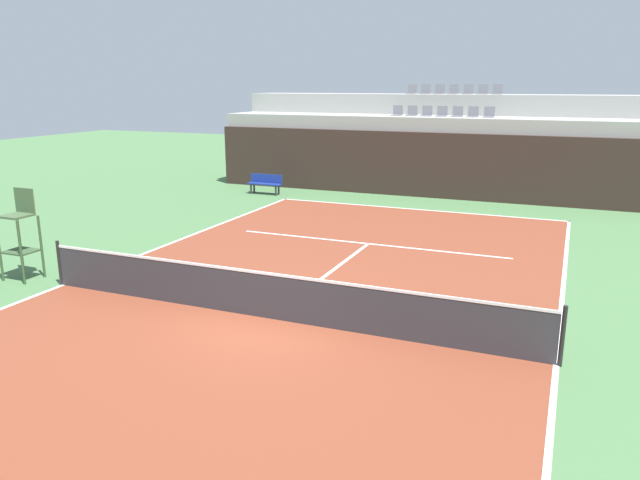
{
  "coord_description": "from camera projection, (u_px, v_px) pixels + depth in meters",
  "views": [
    {
      "loc": [
        5.38,
        -10.16,
        4.6
      ],
      "look_at": [
        0.29,
        2.0,
        1.2
      ],
      "focal_mm": 33.96,
      "sensor_mm": 36.0,
      "label": 1
    }
  ],
  "objects": [
    {
      "name": "ground_plane",
      "position": [
        269.0,
        319.0,
        12.24
      ],
      "size": [
        80.0,
        80.0,
        0.0
      ],
      "primitive_type": "plane",
      "color": "#477042"
    },
    {
      "name": "court_surface",
      "position": [
        269.0,
        318.0,
        12.24
      ],
      "size": [
        11.0,
        24.0,
        0.01
      ],
      "primitive_type": "cube",
      "color": "brown",
      "rests_on": "ground_plane"
    },
    {
      "name": "baseline_far",
      "position": [
        414.0,
        209.0,
        22.91
      ],
      "size": [
        11.0,
        0.1,
        0.0
      ],
      "primitive_type": "cube",
      "color": "white",
      "rests_on": "court_surface"
    },
    {
      "name": "sideline_left",
      "position": [
        64.0,
        285.0,
        14.27
      ],
      "size": [
        0.1,
        24.0,
        0.0
      ],
      "primitive_type": "cube",
      "color": "white",
      "rests_on": "court_surface"
    },
    {
      "name": "sideline_right",
      "position": [
        556.0,
        365.0,
        10.2
      ],
      "size": [
        0.1,
        24.0,
        0.0
      ],
      "primitive_type": "cube",
      "color": "white",
      "rests_on": "court_surface"
    },
    {
      "name": "service_line_far",
      "position": [
        368.0,
        244.0,
        17.95
      ],
      "size": [
        8.26,
        0.1,
        0.0
      ],
      "primitive_type": "cube",
      "color": "white",
      "rests_on": "court_surface"
    },
    {
      "name": "centre_service_line",
      "position": [
        328.0,
        274.0,
        15.09
      ],
      "size": [
        0.1,
        6.4,
        0.0
      ],
      "primitive_type": "cube",
      "color": "white",
      "rests_on": "court_surface"
    },
    {
      "name": "back_wall",
      "position": [
        432.0,
        165.0,
        25.05
      ],
      "size": [
        19.69,
        0.3,
        2.69
      ],
      "primitive_type": "cube",
      "color": "#33231E",
      "rests_on": "ground_plane"
    },
    {
      "name": "stands_tier_lower",
      "position": [
        439.0,
        155.0,
        26.19
      ],
      "size": [
        19.69,
        2.4,
        3.27
      ],
      "primitive_type": "cube",
      "color": "#9E9E99",
      "rests_on": "ground_plane"
    },
    {
      "name": "stands_tier_upper",
      "position": [
        451.0,
        140.0,
        28.22
      ],
      "size": [
        19.69,
        2.4,
        4.16
      ],
      "primitive_type": "cube",
      "color": "#9E9E99",
      "rests_on": "ground_plane"
    },
    {
      "name": "seating_row_lower",
      "position": [
        442.0,
        113.0,
        25.83
      ],
      "size": [
        4.37,
        0.44,
        0.44
      ],
      "color": "slate",
      "rests_on": "stands_tier_lower"
    },
    {
      "name": "seating_row_upper",
      "position": [
        454.0,
        91.0,
        27.75
      ],
      "size": [
        4.37,
        0.44,
        0.44
      ],
      "color": "slate",
      "rests_on": "stands_tier_upper"
    },
    {
      "name": "tennis_net",
      "position": [
        268.0,
        295.0,
        12.11
      ],
      "size": [
        11.08,
        0.08,
        1.07
      ],
      "color": "black",
      "rests_on": "court_surface"
    },
    {
      "name": "umpire_chair",
      "position": [
        20.0,
        231.0,
        14.5
      ],
      "size": [
        0.76,
        0.66,
        2.2
      ],
      "color": "#334C2D",
      "rests_on": "ground_plane"
    },
    {
      "name": "player_bench",
      "position": [
        265.0,
        182.0,
        26.05
      ],
      "size": [
        1.5,
        0.4,
        0.85
      ],
      "color": "navy",
      "rests_on": "ground_plane"
    }
  ]
}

